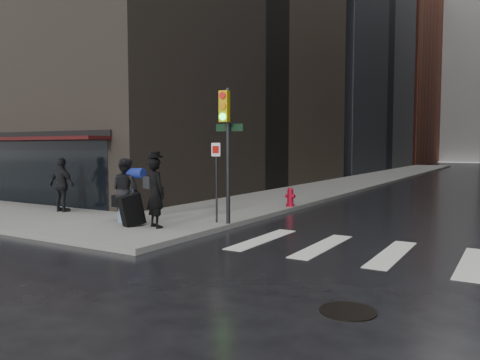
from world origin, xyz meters
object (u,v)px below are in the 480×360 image
Objects in this scene: man_overcoat at (151,195)px; traffic_light at (226,137)px; fire_hydrant at (290,198)px; man_greycoat at (62,185)px; man_jeans at (126,190)px.

man_overcoat is 2.65m from traffic_light.
fire_hydrant is at bearing -81.31° from man_overcoat.
man_greycoat is 8.05m from fire_hydrant.
man_jeans is at bearing 169.91° from man_greycoat.
man_greycoat is at bearing -139.05° from fire_hydrant.
man_jeans is 1.02× the size of man_greycoat.
man_jeans is 6.35m from fire_hydrant.
traffic_light reaches higher than man_jeans.
fire_hydrant is at bearing 87.89° from traffic_light.
traffic_light is (1.45, 1.52, 1.60)m from man_overcoat.
man_jeans is (-1.25, 0.33, 0.05)m from man_overcoat.
fire_hydrant is (-0.07, 4.55, -2.17)m from traffic_light.
man_overcoat is 3.00× the size of fire_hydrant.
fire_hydrant is (6.06, 5.26, -0.60)m from man_greycoat.
man_greycoat is at bearing 11.61° from man_overcoat.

